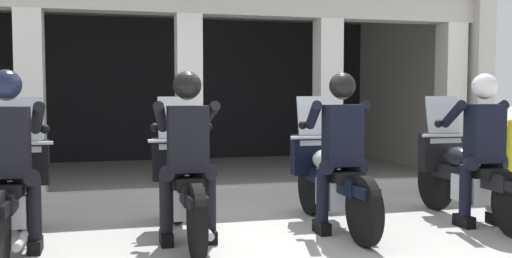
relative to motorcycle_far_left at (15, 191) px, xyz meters
name	(u,v)px	position (x,y,z in m)	size (l,w,h in m)	color
ground_plane	(207,183)	(2.29, 3.08, -0.50)	(80.00, 80.00, 0.00)	#999993
station_building	(171,61)	(1.94, 4.78, 1.45)	(9.44, 4.58, 3.07)	black
kerb_strip	(195,192)	(1.94, 2.02, -0.44)	(8.94, 0.24, 0.12)	#B7B5AD
motorcycle_far_left	(15,191)	(0.00, 0.00, 0.00)	(0.62, 2.04, 1.35)	black
police_officer_far_left	(8,146)	(0.00, -0.28, 0.44)	(0.63, 0.61, 1.58)	black
motorcycle_center_left	(184,185)	(1.53, -0.04, 0.00)	(0.62, 2.04, 1.35)	black
police_officer_center_left	(187,142)	(1.53, -0.33, 0.44)	(0.63, 0.61, 1.58)	black
motorcycle_center_right	(330,178)	(3.06, 0.00, 0.00)	(0.62, 2.04, 1.35)	black
police_officer_center_right	(341,138)	(3.06, -0.28, 0.44)	(0.63, 0.61, 1.58)	black
motorcycle_far_right	(465,174)	(4.59, -0.11, 0.00)	(0.62, 2.04, 1.35)	black
police_officer_far_right	(482,136)	(4.58, -0.39, 0.44)	(0.63, 0.61, 1.58)	black
bollard_kerbside	(511,152)	(6.66, 1.76, 0.00)	(0.14, 0.14, 1.01)	yellow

